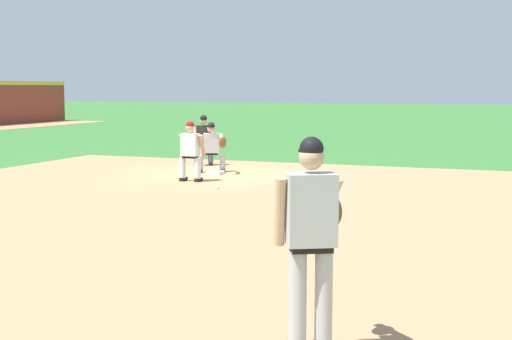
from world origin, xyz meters
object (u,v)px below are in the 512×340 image
Objects in this scene: pitcher at (312,233)px; baserunner at (190,149)px; baseball at (218,187)px; umpire at (204,138)px; first_baseman at (212,145)px; first_base_bag at (215,173)px.

baserunner is (9.74, 5.83, -0.27)m from pitcher.
baseball is at bearing 28.18° from pitcher.
pitcher is at bearing -151.77° from umpire.
umpire reaches higher than first_baseman.
baserunner is (0.95, 1.12, 0.76)m from baseball.
baseball is at bearing -155.08° from first_base_bag.
umpire is (1.80, 1.15, 0.75)m from first_base_bag.
baseball is 1.66m from baserunner.
first_base_bag is 0.20× the size of pitcher.
baseball is 0.05× the size of baserunner.
baseball is 0.04× the size of pitcher.
first_baseman is (2.77, 1.36, 0.69)m from baseball.
baserunner reaches higher than baseball.
umpire reaches higher than first_base_bag.
baserunner is (-1.81, -0.24, 0.06)m from first_baseman.
pitcher is at bearing -152.52° from first_base_bag.
first_base_bag reaches higher than baseball.
baserunner and umpire have the same top height.
baseball is 4.90m from umpire.
pitcher is at bearing -151.82° from baseball.
umpire is at bearing 28.23° from pitcher.
pitcher is 14.81m from umpire.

